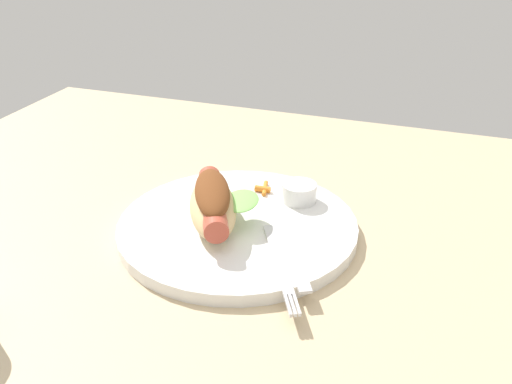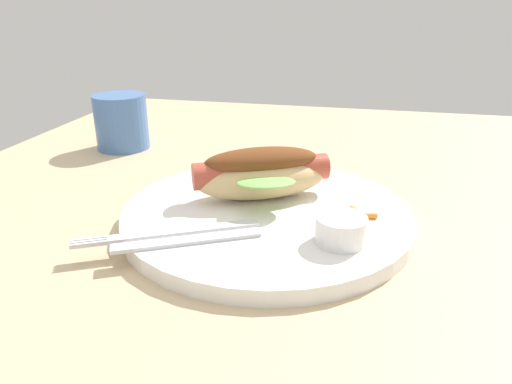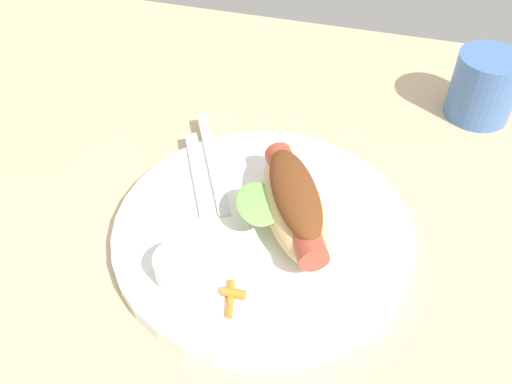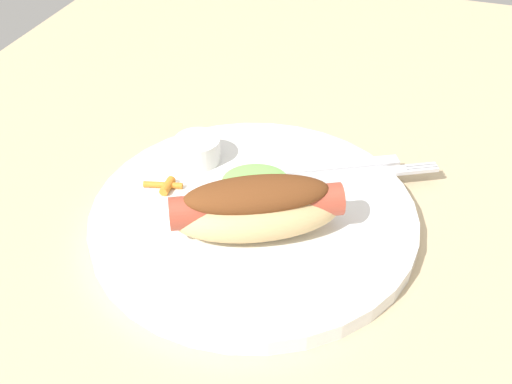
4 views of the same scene
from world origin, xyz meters
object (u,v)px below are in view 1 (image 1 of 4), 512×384
Objects in this scene: hot_dog at (213,203)px; fork at (280,264)px; sauce_ramekin at (299,193)px; carrot_garnish at (264,189)px; plate at (238,227)px; knife at (293,257)px.

fork is at bearing 32.86° from hot_dog.
sauce_ramekin is 1.21× the size of carrot_garnish.
fork is at bearing -65.70° from carrot_garnish.
sauce_ramekin reaches higher than carrot_garnish.
plate is 10.97cm from fork.
plate is at bearing -149.63° from knife.
fork is 1.18× the size of knife.
knife is (11.56, -4.30, -2.65)cm from hot_dog.
carrot_garnish is at bearing 167.95° from sauce_ramekin.
sauce_ramekin reaches higher than knife.
hot_dog is 1.16× the size of knife.
knife reaches higher than plate.
plate is at bearing -92.62° from carrot_garnish.
plate is at bearing -126.69° from sauce_ramekin.
plate is 1.91× the size of fork.
sauce_ramekin is at bearing 165.89° from knife.
carrot_garnish reaches higher than plate.
sauce_ramekin is (8.46, 9.09, -1.58)cm from hot_dog.
sauce_ramekin is 0.34× the size of knife.
sauce_ramekin is at bearing 110.59° from hot_dog.
hot_dog is at bearing -147.98° from fork.
knife is (1.02, 1.94, -0.02)cm from fork.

